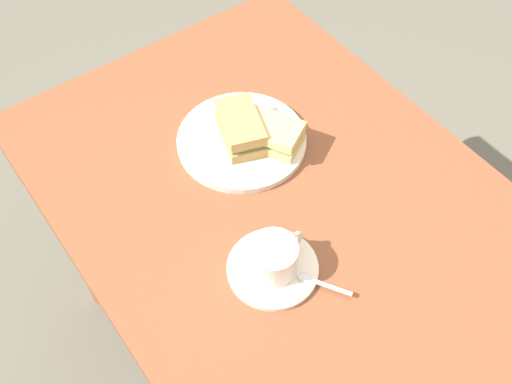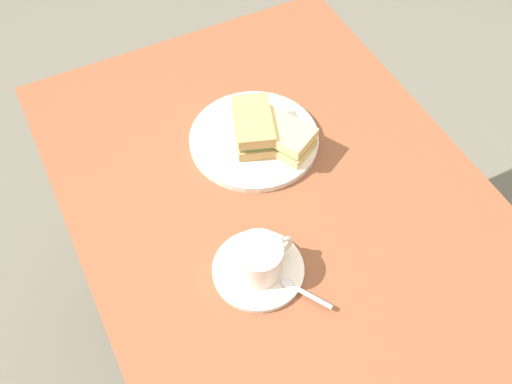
{
  "view_description": "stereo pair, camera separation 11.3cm",
  "coord_description": "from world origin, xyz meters",
  "px_view_note": "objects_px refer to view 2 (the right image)",
  "views": [
    {
      "loc": [
        0.39,
        -0.44,
        1.72
      ],
      "look_at": [
        -0.16,
        -0.04,
        0.81
      ],
      "focal_mm": 43.06,
      "sensor_mm": 36.0,
      "label": 1
    },
    {
      "loc": [
        0.45,
        -0.35,
        1.72
      ],
      "look_at": [
        -0.16,
        -0.04,
        0.81
      ],
      "focal_mm": 43.06,
      "sensor_mm": 36.0,
      "label": 2
    }
  ],
  "objects_px": {
    "dining_table": "(314,281)",
    "sandwich_back": "(278,134)",
    "sandwich_plate": "(254,139)",
    "sandwich_front": "(253,127)",
    "spoon": "(297,289)",
    "coffee_saucer": "(258,270)",
    "coffee_cup": "(259,258)"
  },
  "relations": [
    {
      "from": "sandwich_plate",
      "to": "coffee_cup",
      "type": "bearing_deg",
      "value": -24.75
    },
    {
      "from": "sandwich_plate",
      "to": "spoon",
      "type": "xyz_separation_m",
      "value": [
        0.34,
        -0.09,
        0.01
      ]
    },
    {
      "from": "dining_table",
      "to": "spoon",
      "type": "bearing_deg",
      "value": -56.53
    },
    {
      "from": "dining_table",
      "to": "coffee_cup",
      "type": "xyz_separation_m",
      "value": [
        -0.02,
        -0.11,
        0.13
      ]
    },
    {
      "from": "coffee_cup",
      "to": "sandwich_plate",
      "type": "bearing_deg",
      "value": 155.25
    },
    {
      "from": "coffee_saucer",
      "to": "dining_table",
      "type": "bearing_deg",
      "value": 78.98
    },
    {
      "from": "sandwich_back",
      "to": "spoon",
      "type": "height_order",
      "value": "sandwich_back"
    },
    {
      "from": "sandwich_front",
      "to": "sandwich_back",
      "type": "xyz_separation_m",
      "value": [
        0.04,
        0.04,
        -0.0
      ]
    },
    {
      "from": "coffee_cup",
      "to": "spoon",
      "type": "height_order",
      "value": "coffee_cup"
    },
    {
      "from": "coffee_saucer",
      "to": "coffee_cup",
      "type": "height_order",
      "value": "coffee_cup"
    },
    {
      "from": "sandwich_back",
      "to": "dining_table",
      "type": "bearing_deg",
      "value": -11.89
    },
    {
      "from": "dining_table",
      "to": "sandwich_front",
      "type": "height_order",
      "value": "sandwich_front"
    },
    {
      "from": "sandwich_back",
      "to": "coffee_cup",
      "type": "relative_size",
      "value": 1.4
    },
    {
      "from": "sandwich_front",
      "to": "spoon",
      "type": "height_order",
      "value": "sandwich_front"
    },
    {
      "from": "dining_table",
      "to": "coffee_saucer",
      "type": "xyz_separation_m",
      "value": [
        -0.02,
        -0.11,
        0.09
      ]
    },
    {
      "from": "dining_table",
      "to": "sandwich_back",
      "type": "xyz_separation_m",
      "value": [
        -0.26,
        0.05,
        0.13
      ]
    },
    {
      "from": "coffee_saucer",
      "to": "sandwich_plate",
      "type": "bearing_deg",
      "value": 154.97
    },
    {
      "from": "sandwich_back",
      "to": "sandwich_plate",
      "type": "bearing_deg",
      "value": -133.98
    },
    {
      "from": "coffee_saucer",
      "to": "coffee_cup",
      "type": "bearing_deg",
      "value": 95.95
    },
    {
      "from": "dining_table",
      "to": "sandwich_front",
      "type": "xyz_separation_m",
      "value": [
        -0.29,
        0.02,
        0.13
      ]
    },
    {
      "from": "coffee_saucer",
      "to": "sandwich_front",
      "type": "bearing_deg",
      "value": 155.18
    },
    {
      "from": "dining_table",
      "to": "coffee_cup",
      "type": "distance_m",
      "value": 0.17
    },
    {
      "from": "sandwich_plate",
      "to": "coffee_saucer",
      "type": "relative_size",
      "value": 1.63
    },
    {
      "from": "sandwich_plate",
      "to": "sandwich_back",
      "type": "height_order",
      "value": "sandwich_back"
    },
    {
      "from": "sandwich_back",
      "to": "coffee_saucer",
      "type": "bearing_deg",
      "value": -34.46
    },
    {
      "from": "sandwich_plate",
      "to": "spoon",
      "type": "bearing_deg",
      "value": -14.31
    },
    {
      "from": "sandwich_back",
      "to": "coffee_cup",
      "type": "distance_m",
      "value": 0.29
    },
    {
      "from": "dining_table",
      "to": "coffee_saucer",
      "type": "distance_m",
      "value": 0.15
    },
    {
      "from": "spoon",
      "to": "sandwich_front",
      "type": "bearing_deg",
      "value": 165.84
    },
    {
      "from": "sandwich_front",
      "to": "spoon",
      "type": "relative_size",
      "value": 1.59
    },
    {
      "from": "sandwich_back",
      "to": "coffee_saucer",
      "type": "relative_size",
      "value": 0.99
    },
    {
      "from": "sandwich_front",
      "to": "sandwich_plate",
      "type": "bearing_deg",
      "value": 24.41
    }
  ]
}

